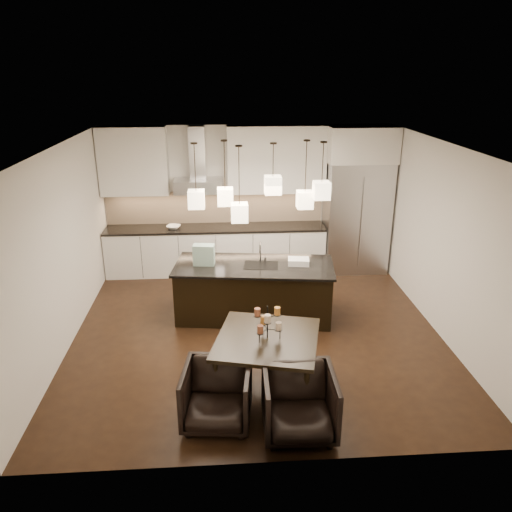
{
  "coord_description": "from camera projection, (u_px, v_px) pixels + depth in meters",
  "views": [
    {
      "loc": [
        -0.49,
        -6.77,
        3.81
      ],
      "look_at": [
        0.0,
        0.2,
        1.15
      ],
      "focal_mm": 35.0,
      "sensor_mm": 36.0,
      "label": 1
    }
  ],
  "objects": [
    {
      "name": "countertop",
      "position": [
        216.0,
        228.0,
        9.6
      ],
      "size": [
        4.21,
        0.66,
        0.04
      ],
      "primitive_type": "cube",
      "color": "black",
      "rests_on": "lower_cabinets"
    },
    {
      "name": "candle_b",
      "position": [
        263.0,
        320.0,
        6.11
      ],
      "size": [
        0.09,
        0.09,
        0.1
      ],
      "primitive_type": "cylinder",
      "rotation": [
        0.0,
        0.0,
        -0.24
      ],
      "color": "orange",
      "rests_on": "candelabra"
    },
    {
      "name": "food_container",
      "position": [
        298.0,
        262.0,
        7.84
      ],
      "size": [
        0.35,
        0.27,
        0.1
      ],
      "primitive_type": "cube",
      "rotation": [
        0.0,
        0.0,
        -0.13
      ],
      "color": "silver",
      "rests_on": "island_top"
    },
    {
      "name": "pendant_f",
      "position": [
        239.0,
        213.0,
        7.17
      ],
      "size": [
        0.24,
        0.24,
        0.26
      ],
      "primitive_type": "cube",
      "color": "beige",
      "rests_on": "ceiling"
    },
    {
      "name": "tote_bag",
      "position": [
        204.0,
        255.0,
        7.8
      ],
      "size": [
        0.35,
        0.21,
        0.33
      ],
      "primitive_type": "cube",
      "rotation": [
        0.0,
        0.0,
        -0.13
      ],
      "color": "#246346",
      "rests_on": "island_top"
    },
    {
      "name": "island_top",
      "position": [
        254.0,
        266.0,
        7.85
      ],
      "size": [
        2.6,
        1.35,
        0.04
      ],
      "primitive_type": "cube",
      "rotation": [
        0.0,
        0.0,
        -0.13
      ],
      "color": "black",
      "rests_on": "island_body"
    },
    {
      "name": "pendant_b",
      "position": [
        225.0,
        197.0,
        7.63
      ],
      "size": [
        0.24,
        0.24,
        0.26
      ],
      "primitive_type": "cube",
      "color": "beige",
      "rests_on": "ceiling"
    },
    {
      "name": "floor",
      "position": [
        257.0,
        331.0,
        7.7
      ],
      "size": [
        5.5,
        5.5,
        0.02
      ],
      "primitive_type": "cube",
      "color": "black",
      "rests_on": "ground"
    },
    {
      "name": "hood_chimney",
      "position": [
        197.0,
        152.0,
        9.22
      ],
      "size": [
        0.3,
        0.28,
        0.96
      ],
      "primitive_type": "cube",
      "color": "#B7B7BA",
      "rests_on": "hood_canopy"
    },
    {
      "name": "dining_table",
      "position": [
        267.0,
        363.0,
        6.19
      ],
      "size": [
        1.46,
        1.46,
        0.72
      ],
      "primitive_type": null,
      "rotation": [
        0.0,
        0.0,
        -0.24
      ],
      "color": "black",
      "rests_on": "floor"
    },
    {
      "name": "faucet",
      "position": [
        260.0,
        252.0,
        7.86
      ],
      "size": [
        0.12,
        0.24,
        0.37
      ],
      "primitive_type": null,
      "rotation": [
        0.0,
        0.0,
        -0.13
      ],
      "color": "silver",
      "rests_on": "island_top"
    },
    {
      "name": "island_body",
      "position": [
        254.0,
        292.0,
        8.01
      ],
      "size": [
        2.52,
        1.26,
        0.85
      ],
      "primitive_type": "cube",
      "rotation": [
        0.0,
        0.0,
        -0.13
      ],
      "color": "black",
      "rests_on": "floor"
    },
    {
      "name": "hood_canopy",
      "position": [
        198.0,
        186.0,
        9.33
      ],
      "size": [
        0.9,
        0.52,
        0.24
      ],
      "primitive_type": "cube",
      "color": "#B7B7BA",
      "rests_on": "wall_back"
    },
    {
      "name": "candle_f",
      "position": [
        268.0,
        319.0,
        5.82
      ],
      "size": [
        0.09,
        0.09,
        0.1
      ],
      "primitive_type": "cylinder",
      "rotation": [
        0.0,
        0.0,
        -0.24
      ],
      "color": "beige",
      "rests_on": "candelabra"
    },
    {
      "name": "pendant_d",
      "position": [
        305.0,
        200.0,
        7.65
      ],
      "size": [
        0.24,
        0.24,
        0.26
      ],
      "primitive_type": "cube",
      "color": "beige",
      "rests_on": "ceiling"
    },
    {
      "name": "armchair_right",
      "position": [
        299.0,
        403.0,
        5.44
      ],
      "size": [
        0.81,
        0.83,
        0.74
      ],
      "primitive_type": "imported",
      "rotation": [
        0.0,
        0.0,
        -0.03
      ],
      "color": "black",
      "rests_on": "floor"
    },
    {
      "name": "fruit_bowl",
      "position": [
        174.0,
        227.0,
        9.48
      ],
      "size": [
        0.3,
        0.3,
        0.06
      ],
      "primitive_type": "imported",
      "rotation": [
        0.0,
        0.0,
        -0.2
      ],
      "color": "silver",
      "rests_on": "countertop"
    },
    {
      "name": "candle_e",
      "position": [
        257.0,
        312.0,
        5.98
      ],
      "size": [
        0.09,
        0.09,
        0.1
      ],
      "primitive_type": "cylinder",
      "rotation": [
        0.0,
        0.0,
        -0.24
      ],
      "color": "brown",
      "rests_on": "candelabra"
    },
    {
      "name": "pendant_c",
      "position": [
        273.0,
        185.0,
        7.28
      ],
      "size": [
        0.24,
        0.24,
        0.26
      ],
      "primitive_type": "cube",
      "color": "beige",
      "rests_on": "ceiling"
    },
    {
      "name": "wall_back",
      "position": [
        247.0,
        198.0,
        9.77
      ],
      "size": [
        5.5,
        0.02,
        2.8
      ],
      "primitive_type": "cube",
      "color": "silver",
      "rests_on": "ground"
    },
    {
      "name": "wall_front",
      "position": [
        278.0,
        344.0,
        4.62
      ],
      "size": [
        5.5,
        0.02,
        2.8
      ],
      "primitive_type": "cube",
      "color": "silver",
      "rests_on": "ground"
    },
    {
      "name": "pendant_a",
      "position": [
        196.0,
        199.0,
        7.35
      ],
      "size": [
        0.24,
        0.24,
        0.26
      ],
      "primitive_type": "cube",
      "color": "beige",
      "rests_on": "ceiling"
    },
    {
      "name": "upper_cab_right",
      "position": [
        277.0,
        160.0,
        9.35
      ],
      "size": [
        1.85,
        0.35,
        1.25
      ],
      "primitive_type": "cube",
      "color": "silver",
      "rests_on": "wall_back"
    },
    {
      "name": "lower_cabinets",
      "position": [
        216.0,
        250.0,
        9.76
      ],
      "size": [
        4.21,
        0.62,
        0.88
      ],
      "primitive_type": "cube",
      "color": "silver",
      "rests_on": "floor"
    },
    {
      "name": "upper_cab_left",
      "position": [
        133.0,
        161.0,
        9.18
      ],
      "size": [
        1.25,
        0.35,
        1.25
      ],
      "primitive_type": "cube",
      "color": "silver",
      "rests_on": "wall_back"
    },
    {
      "name": "fridge_panel",
      "position": [
        361.0,
        144.0,
        9.17
      ],
      "size": [
        1.26,
        0.72,
        0.65
      ],
      "primitive_type": "cube",
      "color": "silver",
      "rests_on": "refrigerator"
    },
    {
      "name": "refrigerator",
      "position": [
        356.0,
        217.0,
        9.67
      ],
      "size": [
        1.2,
        0.72,
        2.15
      ],
      "primitive_type": "cube",
      "color": "#B7B7BA",
      "rests_on": "floor"
    },
    {
      "name": "pendant_e",
      "position": [
        321.0,
        190.0,
        7.43
      ],
      "size": [
        0.24,
        0.24,
        0.26
      ],
      "primitive_type": "cube",
      "color": "beige",
      "rests_on": "ceiling"
    },
    {
      "name": "candle_a",
      "position": [
        279.0,
        326.0,
        5.98
      ],
      "size": [
        0.09,
        0.09,
        0.1
      ],
      "primitive_type": "cylinder",
      "rotation": [
        0.0,
        0.0,
        -0.24
      ],
      "color": "beige",
      "rests_on": "candelabra"
    },
    {
      "name": "ceiling",
      "position": [
        257.0,
        146.0,
        6.69
      ],
      "size": [
        5.5,
        5.5,
        0.02
      ],
      "primitive_type": "cube",
      "color": "white",
      "rests_on": "wall_back"
    },
    {
      "name": "armchair_left",
      "position": [
        217.0,
        395.0,
        5.6
      ],
      "size": [
        0.84,
        0.86,
        0.7
      ],
      "primitive_type": "imported",
      "rotation": [
        0.0,
        0.0,
        -0.12
      ],
      "color": "black",
      "rests_on": "floor"
    },
    {
      "name": "candle_c",
      "position": [
        260.0,
        329.0,
        5.9
      ],
      "size": [
        0.09,
        0.09,
        0.1
      ],
      "primitive_type": "cylinder",
      "rotation": [
        0.0,
        0.0,
        -0.24
      ],
      "color": "brown",
      "rests_on": "candelabra"
    },
    {
      "name": "candelabra",
      "position": [
        267.0,
        322.0,
        5.98
      ],
      "size": [
        0.42,
        0.42,
        0.43
      ],
      "primitive_type": null,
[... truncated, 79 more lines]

